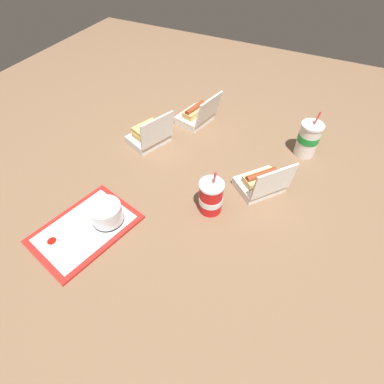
{
  "coord_description": "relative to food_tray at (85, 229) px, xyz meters",
  "views": [
    {
      "loc": [
        -0.76,
        -0.4,
        0.93
      ],
      "look_at": [
        -0.04,
        -0.05,
        0.05
      ],
      "focal_mm": 28.0,
      "sensor_mm": 36.0,
      "label": 1
    }
  ],
  "objects": [
    {
      "name": "soda_cup_center",
      "position": [
        0.81,
        -0.64,
        0.08
      ],
      "size": [
        0.1,
        0.1,
        0.22
      ],
      "color": "white",
      "rests_on": "ground_plane"
    },
    {
      "name": "plastic_fork",
      "position": [
        -0.0,
        0.06,
        0.01
      ],
      "size": [
        0.11,
        0.02,
        0.0
      ],
      "primitive_type": "cube",
      "rotation": [
        0.0,
        0.0,
        0.1
      ],
      "color": "white",
      "rests_on": "food_tray"
    },
    {
      "name": "ground_plane",
      "position": [
        0.35,
        -0.25,
        -0.01
      ],
      "size": [
        3.2,
        3.2,
        0.0
      ],
      "primitive_type": "plane",
      "color": "brown"
    },
    {
      "name": "cake_container",
      "position": [
        0.07,
        -0.06,
        0.04
      ],
      "size": [
        0.12,
        0.12,
        0.08
      ],
      "color": "black",
      "rests_on": "food_tray"
    },
    {
      "name": "food_tray",
      "position": [
        0.0,
        0.0,
        0.0
      ],
      "size": [
        0.42,
        0.34,
        0.01
      ],
      "color": "red",
      "rests_on": "ground_plane"
    },
    {
      "name": "clamshell_hotdog_left",
      "position": [
        0.49,
        -0.53,
        0.03
      ],
      "size": [
        0.24,
        0.24,
        0.17
      ],
      "color": "white",
      "rests_on": "ground_plane"
    },
    {
      "name": "clamshell_sandwich_center",
      "position": [
        0.56,
        0.06,
        0.04
      ],
      "size": [
        0.23,
        0.22,
        0.18
      ],
      "color": "white",
      "rests_on": "ground_plane"
    },
    {
      "name": "soda_cup_left",
      "position": [
        0.3,
        -0.38,
        0.06
      ],
      "size": [
        0.1,
        0.1,
        0.2
      ],
      "color": "red",
      "rests_on": "ground_plane"
    },
    {
      "name": "clamshell_hotdog_front",
      "position": [
        0.82,
        -0.07,
        0.03
      ],
      "size": [
        0.21,
        0.21,
        0.17
      ],
      "color": "white",
      "rests_on": "ground_plane"
    },
    {
      "name": "ketchup_cup",
      "position": [
        -0.11,
        0.05,
        0.02
      ],
      "size": [
        0.04,
        0.04,
        0.02
      ],
      "color": "white",
      "rests_on": "food_tray"
    },
    {
      "name": "napkin_stack",
      "position": [
        -0.09,
        -0.03,
        0.01
      ],
      "size": [
        0.12,
        0.12,
        0.0
      ],
      "primitive_type": "cube",
      "rotation": [
        0.0,
        0.0,
        -0.24
      ],
      "color": "white",
      "rests_on": "food_tray"
    }
  ]
}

